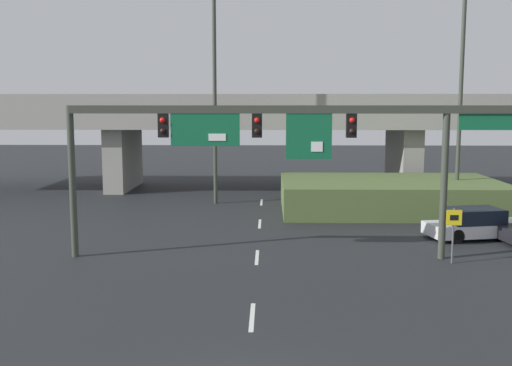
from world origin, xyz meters
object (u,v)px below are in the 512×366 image
Objects in this scene: speed_limit_sign at (453,228)px; signal_gantry at (283,133)px; highway_light_pole_near at (462,65)px; parked_sedan_near_right at (476,224)px; highway_light_pole_far at (215,83)px.

signal_gantry is at bearing 173.56° from speed_limit_sign.
parked_sedan_near_right is (-1.45, -7.70, -7.79)m from highway_light_pole_near.
speed_limit_sign is at bearing -6.44° from signal_gantry.
highway_light_pole_far is at bearing 172.35° from highway_light_pole_near.
highway_light_pole_far reaches higher than parked_sedan_near_right.
highway_light_pole_near is 14.64m from highway_light_pole_far.
signal_gantry is 3.66× the size of parked_sedan_near_right.
highway_light_pole_near reaches higher than highway_light_pole_far.
speed_limit_sign reaches higher than parked_sedan_near_right.
highway_light_pole_near is 1.13× the size of highway_light_pole_far.
highway_light_pole_far is at bearing 106.17° from signal_gantry.
highway_light_pole_near is at bearing 67.66° from parked_sedan_near_right.
highway_light_pole_far reaches higher than signal_gantry.
highway_light_pole_far is 2.86× the size of parked_sedan_near_right.
highway_light_pole_near reaches higher than signal_gantry.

